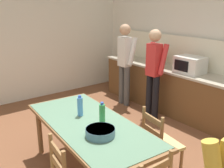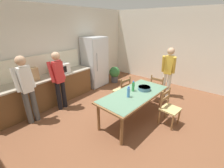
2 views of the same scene
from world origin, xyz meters
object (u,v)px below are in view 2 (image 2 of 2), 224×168
(refrigerator, at_px, (95,62))
(potted_plant, at_px, (115,73))
(microwave, at_px, (60,68))
(chair_side_far_right, at_px, (122,91))
(chair_head_end, at_px, (157,89))
(person_at_sink, at_px, (27,87))
(person_at_counter, at_px, (59,78))
(dining_table, at_px, (134,96))
(person_by_table, at_px, (168,70))
(bottle_off_centre, at_px, (133,86))
(paper_bag, at_px, (33,74))
(chair_side_near_right, at_px, (169,108))
(bottle_near_centre, at_px, (128,92))
(serving_bowl, at_px, (144,88))

(refrigerator, height_order, potted_plant, refrigerator)
(refrigerator, relative_size, microwave, 3.79)
(chair_side_far_right, distance_m, chair_head_end, 1.12)
(person_at_sink, xyz_separation_m, person_at_counter, (0.85, -0.02, -0.02))
(dining_table, relative_size, person_at_counter, 1.22)
(dining_table, bearing_deg, person_by_table, -4.91)
(chair_side_far_right, height_order, person_by_table, person_by_table)
(refrigerator, relative_size, chair_head_end, 2.08)
(person_at_counter, bearing_deg, bottle_off_centre, -153.16)
(paper_bag, distance_m, bottle_off_centre, 2.73)
(chair_side_near_right, xyz_separation_m, person_at_sink, (-2.08, 2.74, 0.53))
(dining_table, bearing_deg, chair_head_end, -4.06)
(chair_side_near_right, distance_m, person_at_sink, 3.48)
(chair_side_far_right, distance_m, person_at_sink, 2.57)
(refrigerator, bearing_deg, chair_side_far_right, -109.34)
(paper_bag, xyz_separation_m, chair_head_end, (2.55, -2.55, -0.63))
(paper_bag, height_order, chair_side_near_right, paper_bag)
(bottle_near_centre, height_order, potted_plant, bottle_near_centre)
(person_at_counter, bearing_deg, person_at_sink, 88.64)
(bottle_off_centre, distance_m, person_at_sink, 2.58)
(bottle_near_centre, bearing_deg, chair_side_near_right, -50.33)
(bottle_near_centre, distance_m, bottle_off_centre, 0.37)
(dining_table, distance_m, person_at_counter, 2.13)
(chair_side_far_right, bearing_deg, person_at_counter, -33.87)
(dining_table, xyz_separation_m, person_at_sink, (-1.68, 1.97, 0.29))
(chair_side_far_right, distance_m, potted_plant, 1.86)
(refrigerator, distance_m, bottle_near_centre, 2.79)
(microwave, distance_m, bottle_off_centre, 2.43)
(chair_head_end, distance_m, potted_plant, 2.18)
(chair_side_far_right, bearing_deg, bottle_off_centre, 66.45)
(refrigerator, bearing_deg, chair_side_near_right, -102.43)
(refrigerator, distance_m, person_at_counter, 2.00)
(refrigerator, xyz_separation_m, person_at_sink, (-2.79, -0.48, 0.02))
(refrigerator, xyz_separation_m, microwave, (-1.53, 0.02, 0.09))
(bottle_near_centre, distance_m, chair_side_near_right, 1.11)
(dining_table, height_order, person_at_counter, person_at_counter)
(dining_table, xyz_separation_m, serving_bowl, (0.34, -0.09, 0.13))
(chair_side_far_right, bearing_deg, potted_plant, -125.57)
(chair_side_far_right, bearing_deg, bottle_near_centre, 52.04)
(paper_bag, relative_size, bottle_off_centre, 1.33)
(serving_bowl, xyz_separation_m, potted_plant, (1.47, 2.11, -0.42))
(dining_table, height_order, bottle_off_centre, bottle_off_centre)
(refrigerator, distance_m, person_by_table, 2.71)
(chair_side_far_right, height_order, chair_side_near_right, same)
(bottle_off_centre, relative_size, person_by_table, 0.16)
(person_by_table, bearing_deg, microwave, -57.82)
(refrigerator, relative_size, person_at_counter, 1.13)
(chair_side_far_right, xyz_separation_m, person_at_counter, (-1.32, 1.24, 0.50))
(microwave, relative_size, chair_side_near_right, 0.55)
(refrigerator, distance_m, bottle_off_centre, 2.55)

